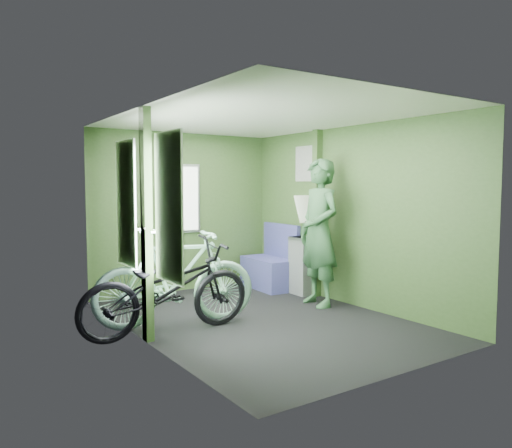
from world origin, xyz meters
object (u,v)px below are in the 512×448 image
Objects in this scene: bench_seat at (271,269)px; bicycle_black at (169,335)px; waste_box at (302,266)px; bicycle_mint at (176,326)px; passenger at (319,232)px.

bicycle_black is at bearing -146.08° from bench_seat.
bench_seat is (-0.11, 0.60, -0.12)m from waste_box.
waste_box is at bearing -65.75° from bicycle_mint.
passenger reaches higher than bicycle_black.
bench_seat is (2.06, 1.09, 0.28)m from bicycle_mint.
passenger is 0.86m from waste_box.
passenger is (2.14, 0.12, 0.94)m from bicycle_black.
bench_seat is at bearing 100.71° from waste_box.
waste_box reaches higher than bicycle_black.
waste_box is 0.85× the size of bench_seat.
bicycle_mint is at bearing -38.03° from bicycle_black.
bench_seat is (2.27, 1.34, 0.28)m from bicycle_black.
bicycle_mint is at bearing -148.91° from bench_seat.
bicycle_mint is 2.20× the size of waste_box.
bicycle_mint is 2.26m from waste_box.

